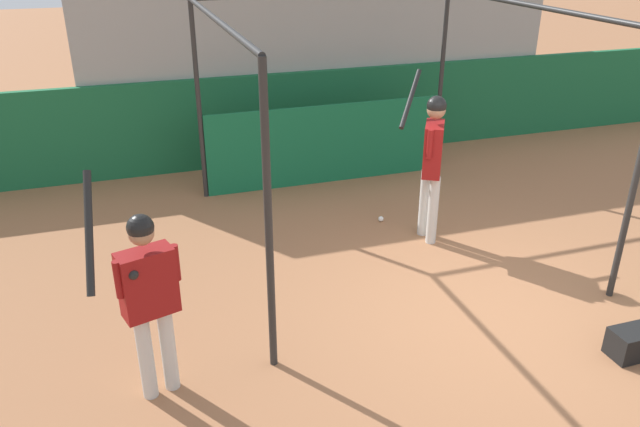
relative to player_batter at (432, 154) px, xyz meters
The scene contains 7 objects.
ground_plane 2.14m from the player_batter, 93.97° to the right, with size 60.00×60.00×0.00m, color #9E6642.
outfield_wall 3.49m from the player_batter, 92.05° to the left, with size 24.00×0.12×1.51m.
bleacher_section 5.14m from the player_batter, 91.39° to the left, with size 8.15×3.20×3.19m.
batting_cage 1.63m from the player_batter, 112.04° to the left, with size 3.91×4.24×2.88m.
player_batter is the anchor object (origin of this frame).
player_waiting 4.08m from the player_batter, 151.19° to the right, with size 0.72×0.59×2.07m.
baseball 1.35m from the player_batter, 119.73° to the left, with size 0.07×0.07×0.07m.
Camera 1 is at (-3.45, -4.72, 3.74)m, focal length 35.00 mm.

